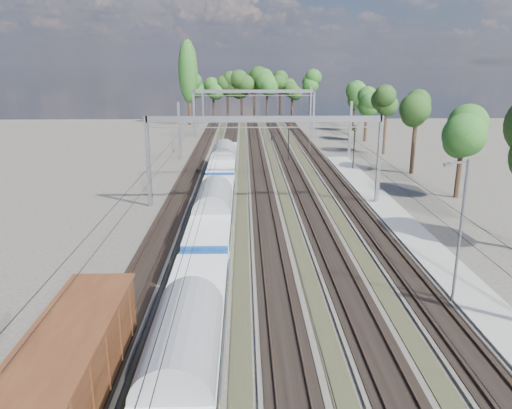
{
  "coord_description": "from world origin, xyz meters",
  "views": [
    {
      "loc": [
        -2.04,
        -18.81,
        14.03
      ],
      "look_at": [
        -1.06,
        20.42,
        2.8
      ],
      "focal_mm": 35.0,
      "sensor_mm": 36.0,
      "label": 1
    }
  ],
  "objects_px": {
    "emu_train": "(213,210)",
    "signal_near": "(289,137)",
    "freight_boxcar": "(53,398)",
    "worker": "(272,137)",
    "signal_far": "(354,142)",
    "lamp_post": "(459,228)"
  },
  "relations": [
    {
      "from": "signal_near",
      "to": "lamp_post",
      "type": "distance_m",
      "value": 45.46
    },
    {
      "from": "worker",
      "to": "signal_far",
      "type": "bearing_deg",
      "value": -178.19
    },
    {
      "from": "emu_train",
      "to": "signal_far",
      "type": "relative_size",
      "value": 10.59
    },
    {
      "from": "emu_train",
      "to": "lamp_post",
      "type": "relative_size",
      "value": 7.24
    },
    {
      "from": "freight_boxcar",
      "to": "signal_near",
      "type": "relative_size",
      "value": 2.65
    },
    {
      "from": "emu_train",
      "to": "signal_far",
      "type": "height_order",
      "value": "signal_far"
    },
    {
      "from": "worker",
      "to": "lamp_post",
      "type": "relative_size",
      "value": 0.19
    },
    {
      "from": "emu_train",
      "to": "worker",
      "type": "distance_m",
      "value": 53.33
    },
    {
      "from": "emu_train",
      "to": "signal_near",
      "type": "bearing_deg",
      "value": 75.02
    },
    {
      "from": "freight_boxcar",
      "to": "signal_near",
      "type": "height_order",
      "value": "signal_near"
    },
    {
      "from": "emu_train",
      "to": "freight_boxcar",
      "type": "relative_size",
      "value": 4.34
    },
    {
      "from": "worker",
      "to": "freight_boxcar",
      "type": "bearing_deg",
      "value": 152.68
    },
    {
      "from": "worker",
      "to": "lamp_post",
      "type": "xyz_separation_m",
      "value": [
        7.23,
        -64.15,
        3.96
      ]
    },
    {
      "from": "emu_train",
      "to": "lamp_post",
      "type": "distance_m",
      "value": 18.89
    },
    {
      "from": "worker",
      "to": "emu_train",
      "type": "bearing_deg",
      "value": 153.56
    },
    {
      "from": "lamp_post",
      "to": "worker",
      "type": "bearing_deg",
      "value": 87.83
    },
    {
      "from": "freight_boxcar",
      "to": "lamp_post",
      "type": "bearing_deg",
      "value": 30.4
    },
    {
      "from": "emu_train",
      "to": "worker",
      "type": "height_order",
      "value": "emu_train"
    },
    {
      "from": "freight_boxcar",
      "to": "worker",
      "type": "distance_m",
      "value": 76.52
    },
    {
      "from": "freight_boxcar",
      "to": "worker",
      "type": "xyz_separation_m",
      "value": [
        12.17,
        75.53,
        -1.45
      ]
    },
    {
      "from": "worker",
      "to": "signal_near",
      "type": "height_order",
      "value": "signal_near"
    },
    {
      "from": "freight_boxcar",
      "to": "lamp_post",
      "type": "distance_m",
      "value": 22.63
    }
  ]
}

